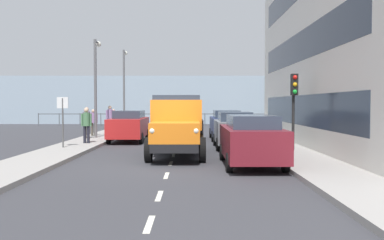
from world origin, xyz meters
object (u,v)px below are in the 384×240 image
at_px(pedestrian_strolling, 86,122).
at_px(pedestrian_couple_a, 113,118).
at_px(car_maroon_kerbside_near, 251,139).
at_px(car_red_oppositeside_0, 129,125).
at_px(lamp_post_far, 124,81).
at_px(street_sign, 63,113).
at_px(pedestrian_in_dark_coat, 93,120).
at_px(car_grey_kerbside_1, 234,129).
at_px(traffic_light_near, 294,95).
at_px(lamp_post_promenade, 96,78).
at_px(truck_vintage_orange, 177,128).
at_px(pedestrian_by_lamp, 110,117).
at_px(car_navy_kerbside_2, 226,124).
at_px(pedestrian_with_bag, 87,120).

bearing_deg(pedestrian_strolling, pedestrian_couple_a, -87.56).
xyz_separation_m(car_maroon_kerbside_near, pedestrian_strolling, (7.23, -6.69, 0.29)).
distance_m(car_red_oppositeside_0, lamp_post_far, 11.13).
bearing_deg(pedestrian_couple_a, street_sign, 89.34).
bearing_deg(street_sign, pedestrian_in_dark_coat, -87.84).
height_order(car_grey_kerbside_1, pedestrian_strolling, pedestrian_strolling).
xyz_separation_m(traffic_light_near, street_sign, (10.04, -1.13, -0.79)).
distance_m(lamp_post_promenade, lamp_post_far, 9.40).
distance_m(truck_vintage_orange, traffic_light_near, 5.21).
distance_m(pedestrian_strolling, pedestrian_by_lamp, 6.96).
height_order(car_red_oppositeside_0, pedestrian_by_lamp, pedestrian_by_lamp).
distance_m(pedestrian_strolling, street_sign, 2.21).
height_order(pedestrian_strolling, street_sign, street_sign).
bearing_deg(car_navy_kerbside_2, pedestrian_strolling, 27.38).
bearing_deg(lamp_post_promenade, pedestrian_strolling, 95.16).
distance_m(car_red_oppositeside_0, lamp_post_promenade, 3.58).
relative_size(traffic_light_near, street_sign, 1.42).
bearing_deg(pedestrian_by_lamp, car_red_oppositeside_0, 113.33).
bearing_deg(pedestrian_by_lamp, pedestrian_with_bag, 82.33).
distance_m(truck_vintage_orange, pedestrian_couple_a, 14.84).
bearing_deg(car_red_oppositeside_0, pedestrian_strolling, 55.41).
relative_size(car_grey_kerbside_1, pedestrian_in_dark_coat, 2.44).
relative_size(car_red_oppositeside_0, traffic_light_near, 1.42).
bearing_deg(traffic_light_near, car_grey_kerbside_1, -44.12).
xyz_separation_m(lamp_post_promenade, street_sign, (0.20, 5.76, -1.89)).
distance_m(car_grey_kerbside_1, pedestrian_in_dark_coat, 9.97).
distance_m(pedestrian_in_dark_coat, traffic_light_near, 13.19).
bearing_deg(lamp_post_far, car_maroon_kerbside_near, 110.58).
xyz_separation_m(pedestrian_by_lamp, lamp_post_far, (0.01, -6.11, 2.66)).
xyz_separation_m(car_navy_kerbside_2, traffic_light_near, (-2.28, 6.96, 1.58)).
bearing_deg(car_maroon_kerbside_near, pedestrian_by_lamp, -61.51).
height_order(car_grey_kerbside_1, street_sign, street_sign).
relative_size(pedestrian_with_bag, pedestrian_by_lamp, 0.96).
distance_m(pedestrian_with_bag, street_sign, 5.06).
xyz_separation_m(car_grey_kerbside_1, traffic_light_near, (-2.28, 2.21, 1.58)).
bearing_deg(street_sign, car_red_oppositeside_0, -116.26).
distance_m(pedestrian_by_lamp, traffic_light_near, 14.09).
bearing_deg(car_maroon_kerbside_near, car_navy_kerbside_2, -90.00).
xyz_separation_m(pedestrian_by_lamp, lamp_post_promenade, (0.16, 3.28, 2.35)).
xyz_separation_m(car_grey_kerbside_1, pedestrian_couple_a, (7.63, -10.43, 0.18)).
height_order(car_grey_kerbside_1, pedestrian_with_bag, pedestrian_with_bag).
distance_m(pedestrian_by_lamp, lamp_post_promenade, 4.04).
height_order(traffic_light_near, street_sign, traffic_light_near).
bearing_deg(pedestrian_in_dark_coat, car_red_oppositeside_0, 136.81).
distance_m(truck_vintage_orange, lamp_post_promenade, 9.88).
relative_size(car_maroon_kerbside_near, pedestrian_by_lamp, 2.50).
xyz_separation_m(truck_vintage_orange, pedestrian_in_dark_coat, (5.44, -9.43, -0.08)).
height_order(car_navy_kerbside_2, pedestrian_by_lamp, pedestrian_by_lamp).
bearing_deg(street_sign, pedestrian_strolling, -104.36).
relative_size(car_grey_kerbside_1, pedestrian_with_bag, 2.25).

